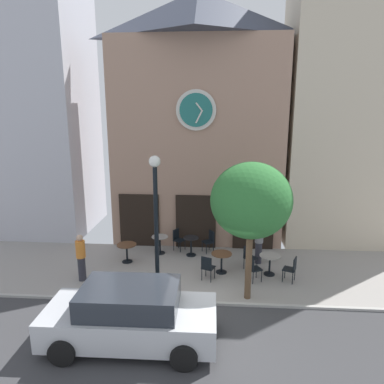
# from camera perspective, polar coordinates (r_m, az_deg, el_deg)

# --- Properties ---
(ground_plane) EXTENTS (27.56, 9.63, 0.13)m
(ground_plane) POSITION_cam_1_polar(r_m,az_deg,el_deg) (11.09, 2.77, -18.49)
(ground_plane) COLOR gray
(clock_building) EXTENTS (7.29, 3.81, 10.48)m
(clock_building) POSITION_cam_1_polar(r_m,az_deg,el_deg) (15.50, 0.97, 11.79)
(clock_building) COLOR #9E7A66
(clock_building) RESTS_ON ground_plane
(neighbor_building_left) EXTENTS (5.65, 4.30, 15.83)m
(neighbor_building_left) POSITION_cam_1_polar(r_m,az_deg,el_deg) (18.79, -25.86, 18.50)
(neighbor_building_left) COLOR #B2B2BC
(neighbor_building_left) RESTS_ON ground_plane
(neighbor_building_right) EXTENTS (5.67, 3.30, 12.57)m
(neighbor_building_right) POSITION_cam_1_polar(r_m,az_deg,el_deg) (16.91, 24.93, 13.74)
(neighbor_building_right) COLOR beige
(neighbor_building_right) RESTS_ON ground_plane
(street_lamp) EXTENTS (0.36, 0.36, 4.45)m
(street_lamp) POSITION_cam_1_polar(r_m,az_deg,el_deg) (11.19, -5.83, -5.28)
(street_lamp) COLOR black
(street_lamp) RESTS_ON ground_plane
(street_tree) EXTENTS (2.42, 2.18, 4.34)m
(street_tree) POSITION_cam_1_polar(r_m,az_deg,el_deg) (10.52, 9.58, -1.45)
(street_tree) COLOR brown
(street_tree) RESTS_ON ground_plane
(cafe_table_near_curb) EXTENTS (0.76, 0.76, 0.73)m
(cafe_table_near_curb) POSITION_cam_1_polar(r_m,az_deg,el_deg) (13.98, -10.56, -9.11)
(cafe_table_near_curb) COLOR black
(cafe_table_near_curb) RESTS_ON ground_plane
(cafe_table_center_right) EXTENTS (0.67, 0.67, 0.74)m
(cafe_table_center_right) POSITION_cam_1_polar(r_m,az_deg,el_deg) (14.59, -5.23, -8.04)
(cafe_table_center_right) COLOR black
(cafe_table_center_right) RESTS_ON ground_plane
(cafe_table_leftmost) EXTENTS (0.61, 0.61, 0.77)m
(cafe_table_leftmost) POSITION_cam_1_polar(r_m,az_deg,el_deg) (14.35, -0.15, -8.38)
(cafe_table_leftmost) COLOR black
(cafe_table_leftmost) RESTS_ON ground_plane
(cafe_table_near_door) EXTENTS (0.75, 0.75, 0.75)m
(cafe_table_near_door) POSITION_cam_1_polar(r_m,az_deg,el_deg) (12.96, 4.83, -10.74)
(cafe_table_near_door) COLOR black
(cafe_table_near_door) RESTS_ON ground_plane
(cafe_table_center) EXTENTS (0.75, 0.75, 0.74)m
(cafe_table_center) POSITION_cam_1_polar(r_m,az_deg,el_deg) (13.07, 12.54, -10.83)
(cafe_table_center) COLOR black
(cafe_table_center) RESTS_ON ground_plane
(cafe_chair_near_lamp) EXTENTS (0.53, 0.53, 0.90)m
(cafe_chair_near_lamp) POSITION_cam_1_polar(r_m,az_deg,el_deg) (12.75, 15.90, -11.73)
(cafe_chair_near_lamp) COLOR black
(cafe_chair_near_lamp) RESTS_ON ground_plane
(cafe_chair_near_tree) EXTENTS (0.55, 0.55, 0.90)m
(cafe_chair_near_tree) POSITION_cam_1_polar(r_m,az_deg,el_deg) (14.71, 2.87, -7.74)
(cafe_chair_near_tree) COLOR black
(cafe_chair_near_tree) RESTS_ON ground_plane
(cafe_chair_right_end) EXTENTS (0.57, 0.57, 0.90)m
(cafe_chair_right_end) POSITION_cam_1_polar(r_m,az_deg,el_deg) (13.40, 9.24, -10.10)
(cafe_chair_right_end) COLOR black
(cafe_chair_right_end) RESTS_ON ground_plane
(cafe_chair_facing_wall) EXTENTS (0.53, 0.53, 0.90)m
(cafe_chair_facing_wall) POSITION_cam_1_polar(r_m,az_deg,el_deg) (12.49, 9.88, -11.93)
(cafe_chair_facing_wall) COLOR black
(cafe_chair_facing_wall) RESTS_ON ground_plane
(cafe_chair_by_entrance) EXTENTS (0.55, 0.55, 0.90)m
(cafe_chair_by_entrance) POSITION_cam_1_polar(r_m,az_deg,el_deg) (14.89, -2.33, -7.47)
(cafe_chair_by_entrance) COLOR black
(cafe_chair_by_entrance) RESTS_ON ground_plane
(cafe_chair_corner) EXTENTS (0.52, 0.52, 0.90)m
(cafe_chair_corner) POSITION_cam_1_polar(r_m,az_deg,el_deg) (12.38, 2.52, -11.97)
(cafe_chair_corner) COLOR black
(cafe_chair_corner) RESTS_ON ground_plane
(pedestrian_grey) EXTENTS (0.45, 0.45, 1.67)m
(pedestrian_grey) POSITION_cam_1_polar(r_m,az_deg,el_deg) (13.77, 10.81, -8.00)
(pedestrian_grey) COLOR #2D2D38
(pedestrian_grey) RESTS_ON ground_plane
(pedestrian_orange) EXTENTS (0.41, 0.41, 1.67)m
(pedestrian_orange) POSITION_cam_1_polar(r_m,az_deg,el_deg) (12.84, -17.59, -10.03)
(pedestrian_orange) COLOR #2D2D38
(pedestrian_orange) RESTS_ON ground_plane
(parked_car_silver) EXTENTS (4.32, 2.06, 1.55)m
(parked_car_silver) POSITION_cam_1_polar(r_m,az_deg,el_deg) (9.48, -9.94, -19.15)
(parked_car_silver) COLOR #B7BABF
(parked_car_silver) RESTS_ON ground_plane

